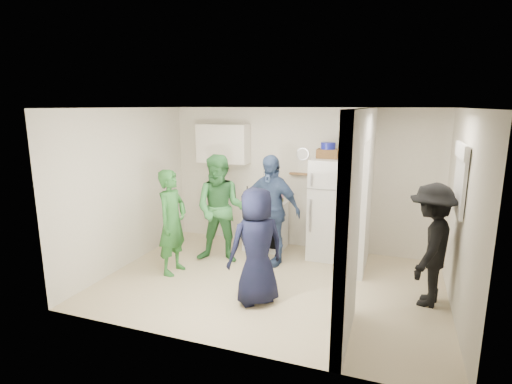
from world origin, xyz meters
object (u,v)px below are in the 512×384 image
(blue_bowl, at_px, (328,146))
(person_navy, at_px, (257,246))
(yellow_cup_stack_top, at_px, (347,152))
(wicker_basket, at_px, (328,154))
(person_green_left, at_px, (172,222))
(person_denim, at_px, (270,210))
(person_green_center, at_px, (221,209))
(person_nook, at_px, (431,245))
(fridge, at_px, (331,209))
(stove, at_px, (266,225))

(blue_bowl, relative_size, person_navy, 0.16)
(blue_bowl, bearing_deg, yellow_cup_stack_top, -25.11)
(wicker_basket, relative_size, person_green_left, 0.22)
(wicker_basket, relative_size, person_denim, 0.20)
(person_green_center, distance_m, person_denim, 0.80)
(person_green_left, distance_m, person_denim, 1.55)
(wicker_basket, height_order, blue_bowl, blue_bowl)
(person_green_center, relative_size, person_nook, 1.11)
(person_green_left, bearing_deg, person_green_center, -34.23)
(blue_bowl, bearing_deg, person_nook, -39.06)
(blue_bowl, bearing_deg, person_green_center, -151.57)
(person_green_center, bearing_deg, person_navy, -59.16)
(fridge, bearing_deg, stove, 178.52)
(wicker_basket, bearing_deg, person_denim, -141.43)
(fridge, distance_m, blue_bowl, 1.05)
(fridge, bearing_deg, person_nook, -39.79)
(person_green_center, xyz_separation_m, person_nook, (3.12, -0.42, -0.09))
(fridge, relative_size, person_green_left, 1.05)
(person_green_center, bearing_deg, person_nook, -18.62)
(person_navy, bearing_deg, stove, -118.88)
(fridge, relative_size, person_nook, 1.06)
(fridge, bearing_deg, person_green_left, -145.98)
(fridge, distance_m, person_denim, 1.06)
(fridge, xyz_separation_m, blue_bowl, (-0.10, 0.05, 1.05))
(stove, xyz_separation_m, person_nook, (2.63, -1.25, 0.37))
(stove, height_order, person_green_center, person_green_center)
(blue_bowl, bearing_deg, person_denim, -141.43)
(fridge, height_order, person_green_center, person_green_center)
(stove, bearing_deg, person_navy, -74.98)
(blue_bowl, height_order, person_green_center, blue_bowl)
(yellow_cup_stack_top, xyz_separation_m, person_navy, (-0.85, -1.84, -1.04))
(fridge, height_order, person_nook, fridge)
(person_green_left, distance_m, person_green_center, 0.84)
(fridge, distance_m, person_nook, 1.90)
(stove, bearing_deg, wicker_basket, 1.08)
(person_green_center, bearing_deg, fridge, 14.70)
(person_green_left, bearing_deg, person_denim, -52.45)
(wicker_basket, xyz_separation_m, person_denim, (-0.79, -0.63, -0.87))
(stove, xyz_separation_m, yellow_cup_stack_top, (1.38, -0.13, 1.38))
(yellow_cup_stack_top, bearing_deg, person_nook, -41.98)
(yellow_cup_stack_top, bearing_deg, person_green_left, -150.29)
(person_denim, relative_size, person_navy, 1.16)
(yellow_cup_stack_top, distance_m, person_navy, 2.28)
(person_green_left, xyz_separation_m, person_nook, (3.62, 0.24, -0.01))
(person_green_center, relative_size, person_denim, 0.99)
(wicker_basket, relative_size, person_navy, 0.23)
(wicker_basket, distance_m, person_denim, 1.33)
(wicker_basket, height_order, person_navy, wicker_basket)
(person_navy, bearing_deg, person_nook, 155.17)
(person_green_left, distance_m, person_nook, 3.63)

